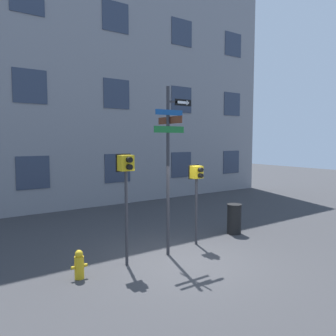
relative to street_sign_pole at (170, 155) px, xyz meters
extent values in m
plane|color=#38383A|center=(0.05, -0.66, -2.80)|extent=(60.00, 60.00, 0.00)
cube|color=gray|center=(0.05, 7.75, 4.51)|extent=(24.00, 0.60, 14.61)
cube|color=#2D384C|center=(-1.95, 7.43, -0.97)|extent=(1.39, 0.03, 1.43)
cube|color=#2D384C|center=(2.05, 7.43, -0.97)|extent=(1.39, 0.03, 1.43)
cube|color=#2D384C|center=(6.05, 7.43, -0.97)|extent=(1.39, 0.03, 1.43)
cube|color=#2D384C|center=(10.05, 7.43, -0.97)|extent=(1.39, 0.03, 1.43)
cube|color=#2D384C|center=(-1.95, 7.43, 2.68)|extent=(1.39, 0.03, 1.43)
cube|color=#2D384C|center=(2.05, 7.43, 2.68)|extent=(1.39, 0.03, 1.43)
cube|color=#2D384C|center=(6.05, 7.43, 2.68)|extent=(1.39, 0.03, 1.43)
cube|color=#2D384C|center=(10.05, 7.43, 2.68)|extent=(1.39, 0.03, 1.43)
cube|color=#2D384C|center=(2.05, 7.43, 6.33)|extent=(1.39, 0.03, 1.43)
cube|color=#2D384C|center=(6.05, 7.43, 6.33)|extent=(1.39, 0.03, 1.43)
cube|color=#2D384C|center=(10.05, 7.43, 6.33)|extent=(1.39, 0.03, 1.43)
cylinder|color=#2D2D33|center=(-0.06, 0.01, -0.46)|extent=(0.09, 0.09, 4.67)
cube|color=#2D2D33|center=(0.20, 0.01, 1.47)|extent=(0.50, 0.05, 0.05)
cube|color=#14478C|center=(-0.06, -0.05, 1.17)|extent=(0.88, 0.02, 0.14)
cube|color=brown|center=(0.00, 0.01, 0.96)|extent=(0.02, 1.09, 0.19)
cube|color=#196B2D|center=(-0.06, -0.05, 0.71)|extent=(0.98, 0.02, 0.18)
cube|color=black|center=(0.45, -0.01, 1.47)|extent=(0.56, 0.02, 0.18)
cube|color=white|center=(0.41, -0.02, 1.47)|extent=(0.32, 0.01, 0.07)
cone|color=white|center=(0.61, -0.02, 1.47)|extent=(0.10, 0.14, 0.14)
cylinder|color=#2D2D33|center=(-1.36, 0.00, -1.57)|extent=(0.08, 0.08, 2.45)
cube|color=gold|center=(-1.36, 0.00, -0.15)|extent=(0.36, 0.26, 0.40)
cube|color=black|center=(-1.36, 0.14, -0.15)|extent=(0.42, 0.02, 0.46)
cylinder|color=black|center=(-1.36, -0.19, -0.06)|extent=(0.14, 0.12, 0.14)
cylinder|color=black|center=(-1.36, -0.19, -0.24)|extent=(0.14, 0.12, 0.14)
cylinder|color=orange|center=(-1.36, -0.14, -0.06)|extent=(0.11, 0.01, 0.11)
cylinder|color=#2D2D33|center=(1.20, 0.28, -1.77)|extent=(0.08, 0.08, 2.05)
cube|color=gold|center=(1.20, 0.28, -0.55)|extent=(0.33, 0.26, 0.38)
cube|color=black|center=(1.20, 0.42, -0.55)|extent=(0.39, 0.02, 0.44)
cylinder|color=black|center=(1.20, 0.09, -0.46)|extent=(0.13, 0.12, 0.13)
cylinder|color=black|center=(1.20, 0.09, -0.64)|extent=(0.13, 0.12, 0.13)
cylinder|color=orange|center=(1.20, 0.15, -0.46)|extent=(0.11, 0.01, 0.11)
cylinder|color=gold|center=(-2.66, -0.12, -2.53)|extent=(0.22, 0.22, 0.53)
sphere|color=gold|center=(-2.66, -0.12, -2.21)|extent=(0.19, 0.19, 0.19)
cylinder|color=gold|center=(-2.81, -0.12, -2.51)|extent=(0.08, 0.08, 0.08)
cylinder|color=gold|center=(-2.51, -0.12, -2.51)|extent=(0.08, 0.08, 0.08)
cylinder|color=black|center=(3.02, 0.43, -2.30)|extent=(0.48, 0.48, 0.99)
cylinder|color=black|center=(3.02, 0.43, -1.79)|extent=(0.51, 0.51, 0.04)
camera|label=1|loc=(-5.19, -7.35, 0.42)|focal=35.00mm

